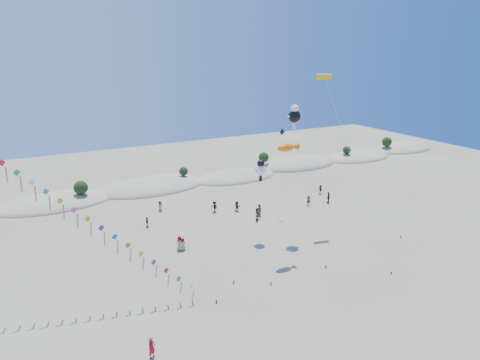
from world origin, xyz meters
name	(u,v)px	position (x,y,z in m)	size (l,w,h in m)	color
ground	(307,342)	(0.00, 0.00, 0.00)	(160.00, 160.00, 0.00)	#7C6F55
dune_ridge	(158,187)	(1.06, 45.14, 0.11)	(145.30, 11.49, 5.57)	tan
kite_train	(55,198)	(-16.75, 14.86, 10.70)	(23.56, 12.28, 20.65)	#3F2D1E
fish_kite	(288,148)	(7.14, 13.99, 12.88)	(6.57, 5.85, 13.39)	#3F2D1E
cartoon_kite_low	(261,169)	(6.73, 19.11, 9.21)	(8.84, 9.19, 10.36)	#3F2D1E
cartoon_kite_high	(295,115)	(11.01, 18.40, 15.65)	(2.90, 10.54, 16.92)	#3F2D1E
parafoil_kite	(325,81)	(16.00, 19.02, 19.50)	(2.52, 15.51, 20.41)	#3F2D1E
dark_kite	(316,162)	(16.55, 20.59, 8.48)	(9.45, 15.10, 12.70)	#3F2D1E
flyer_foreground	(152,348)	(-11.80, 4.21, 0.89)	(0.65, 0.43, 1.78)	#AE0D22
beachgoers	(243,211)	(8.10, 26.11, 0.85)	(30.59, 14.37, 1.85)	slate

